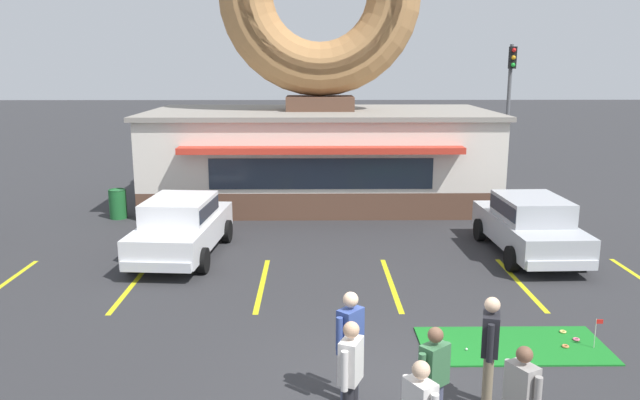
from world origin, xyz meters
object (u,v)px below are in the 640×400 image
object	(u,v)px
pedestrian_leather_jacket_man	(490,346)
car_white	(182,224)
pedestrian_crossing_woman	(521,399)
trash_bin	(118,203)
golf_ball	(467,349)
pedestrian_clipboard_woman	(351,374)
putting_flag_pin	(598,326)
traffic_light_pole	(509,95)
car_silver	(529,223)
pedestrian_beanie_man	(350,341)
pedestrian_hooded_kid	(434,378)

from	to	relation	value
pedestrian_leather_jacket_man	car_white	bearing A→B (deg)	128.94
pedestrian_crossing_woman	trash_bin	world-z (taller)	pedestrian_crossing_woman
golf_ball	pedestrian_leather_jacket_man	size ratio (longest dim) A/B	0.02
car_white	pedestrian_clipboard_woman	world-z (taller)	pedestrian_clipboard_woman
putting_flag_pin	traffic_light_pole	distance (m)	16.98
car_white	trash_bin	distance (m)	5.16
car_silver	pedestrian_beanie_man	xyz separation A→B (m)	(-5.18, -7.32, 0.10)
pedestrian_beanie_man	traffic_light_pole	distance (m)	19.82
golf_ball	trash_bin	world-z (taller)	trash_bin
traffic_light_pole	trash_bin	bearing A→B (deg)	-156.20
car_white	car_silver	bearing A→B (deg)	0.10
car_silver	pedestrian_beanie_man	world-z (taller)	pedestrian_beanie_man
pedestrian_hooded_kid	pedestrian_leather_jacket_man	bearing A→B (deg)	39.03
golf_ball	pedestrian_leather_jacket_man	world-z (taller)	pedestrian_leather_jacket_man
putting_flag_pin	pedestrian_hooded_kid	world-z (taller)	pedestrian_hooded_kid
pedestrian_leather_jacket_man	pedestrian_crossing_woman	distance (m)	1.33
golf_ball	pedestrian_leather_jacket_man	xyz separation A→B (m)	(-0.14, -1.78, 0.91)
car_silver	trash_bin	xyz separation A→B (m)	(-12.17, 4.18, -0.37)
car_silver	traffic_light_pole	world-z (taller)	traffic_light_pole
putting_flag_pin	pedestrian_beanie_man	xyz separation A→B (m)	(-4.52, -1.68, 0.53)
golf_ball	pedestrian_clipboard_woman	size ratio (longest dim) A/B	0.02
pedestrian_clipboard_woman	car_white	bearing A→B (deg)	115.69
car_silver	car_white	bearing A→B (deg)	-179.90
golf_ball	pedestrian_hooded_kid	distance (m)	2.92
putting_flag_pin	trash_bin	world-z (taller)	trash_bin
pedestrian_hooded_kid	traffic_light_pole	world-z (taller)	traffic_light_pole
golf_ball	car_silver	distance (m)	6.52
golf_ball	trash_bin	size ratio (longest dim) A/B	0.04
traffic_light_pole	golf_ball	bearing A→B (deg)	-108.87
car_silver	golf_ball	bearing A→B (deg)	-117.77
putting_flag_pin	car_silver	distance (m)	5.70
pedestrian_crossing_woman	pedestrian_hooded_kid	bearing A→B (deg)	151.36
pedestrian_leather_jacket_man	car_silver	bearing A→B (deg)	67.24
car_silver	pedestrian_hooded_kid	bearing A→B (deg)	-116.42
pedestrian_leather_jacket_man	pedestrian_crossing_woman	size ratio (longest dim) A/B	1.08
golf_ball	car_silver	bearing A→B (deg)	62.23
car_silver	pedestrian_clipboard_woman	xyz separation A→B (m)	(-5.23, -8.26, 0.06)
pedestrian_crossing_woman	traffic_light_pole	size ratio (longest dim) A/B	0.27
car_silver	pedestrian_hooded_kid	distance (m)	9.25
pedestrian_leather_jacket_man	pedestrian_beanie_man	xyz separation A→B (m)	(-2.04, 0.18, 0.01)
putting_flag_pin	pedestrian_clipboard_woman	distance (m)	5.28
car_silver	pedestrian_leather_jacket_man	xyz separation A→B (m)	(-3.15, -7.50, 0.09)
putting_flag_pin	car_silver	xyz separation A→B (m)	(0.67, 5.64, 0.43)
car_white	pedestrian_crossing_woman	distance (m)	10.71
putting_flag_pin	car_silver	size ratio (longest dim) A/B	0.12
pedestrian_clipboard_woman	pedestrian_beanie_man	size ratio (longest dim) A/B	0.97
pedestrian_beanie_man	pedestrian_clipboard_woman	bearing A→B (deg)	-92.86
pedestrian_leather_jacket_man	traffic_light_pole	size ratio (longest dim) A/B	0.30
trash_bin	traffic_light_pole	xyz separation A→B (m)	(14.77, 6.51, 3.21)
car_white	pedestrian_crossing_woman	xyz separation A→B (m)	(6.08, -8.82, 0.00)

